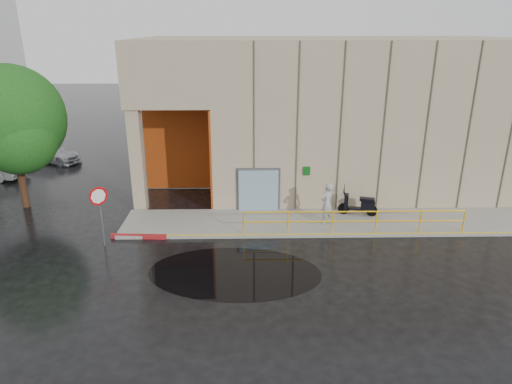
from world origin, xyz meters
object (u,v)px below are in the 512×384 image
stop_sign (99,203)px  red_curb (139,236)px  car_c (51,154)px  tree_near (12,123)px  person (327,203)px  scooter (359,199)px

stop_sign → red_curb: size_ratio=1.08×
car_c → tree_near: tree_near is taller
person → car_c: (-16.63, 10.72, -0.53)m
person → stop_sign: (-9.50, -1.81, 0.78)m
car_c → tree_near: 9.23m
red_curb → car_c: size_ratio=0.60×
stop_sign → red_curb: stop_sign is taller
person → tree_near: 15.15m
person → scooter: 1.92m
stop_sign → red_curb: (1.27, 0.68, -1.80)m
person → car_c: size_ratio=0.48×
stop_sign → tree_near: size_ratio=0.37×
person → scooter: bearing=172.8°
person → car_c: bearing=-69.3°
red_curb → tree_near: 8.45m
person → scooter: size_ratio=1.02×
car_c → tree_near: bearing=-147.2°
car_c → stop_sign: bearing=-131.5°
red_curb → car_c: car_c is taller
tree_near → red_curb: bearing=-29.8°
tree_near → person: bearing=-9.8°
person → red_curb: (-8.23, -1.12, -1.02)m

